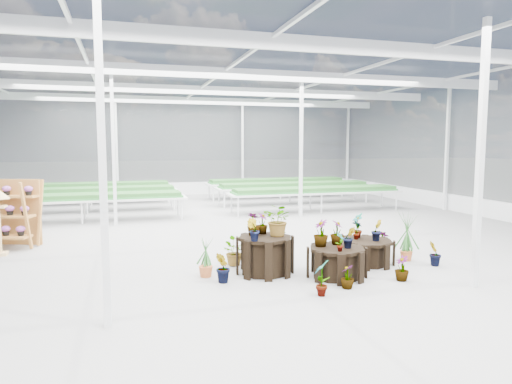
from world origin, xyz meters
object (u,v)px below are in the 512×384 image
object	(u,v)px
plinth_tall	(265,255)
plinth_mid	(337,262)
shelf_rack	(4,214)
plinth_low	(366,252)

from	to	relation	value
plinth_tall	plinth_mid	world-z (taller)	plinth_tall
plinth_tall	shelf_rack	distance (m)	6.54
plinth_mid	shelf_rack	xyz separation A→B (m)	(-6.47, 4.44, 0.52)
plinth_tall	plinth_mid	bearing A→B (deg)	-26.57
plinth_mid	shelf_rack	world-z (taller)	shelf_rack
plinth_tall	shelf_rack	size ratio (longest dim) A/B	0.65
plinth_low	shelf_rack	size ratio (longest dim) A/B	0.69
plinth_low	shelf_rack	world-z (taller)	shelf_rack
plinth_tall	plinth_low	world-z (taller)	plinth_tall
plinth_mid	plinth_low	world-z (taller)	plinth_mid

